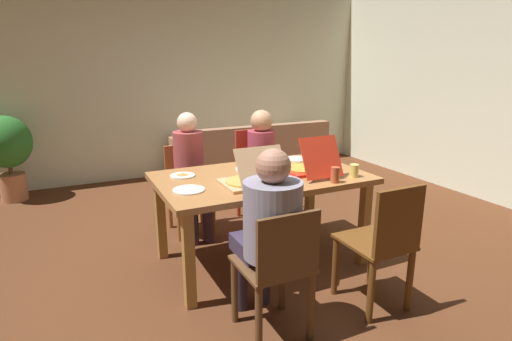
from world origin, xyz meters
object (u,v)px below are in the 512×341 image
Objects in this scene: person_2 at (264,157)px; couch at (250,158)px; dining_table at (261,185)px; chair_0 at (188,185)px; plate_3 at (183,175)px; chair_1 at (278,269)px; person_0 at (191,166)px; pizza_box_1 at (307,167)px; plate_1 at (296,159)px; chair_2 at (258,171)px; drinking_glass_1 at (354,171)px; plate_2 at (189,190)px; pizza_box_0 at (249,181)px; chair_3 at (382,244)px; plate_0 at (248,169)px; person_1 at (269,224)px; potted_plant at (7,148)px; drinking_glass_0 at (335,175)px.

person_2 is 0.54× the size of couch.
dining_table is 1.98× the size of chair_0.
chair_1 is at bearing -79.05° from plate_3.
person_0 is at bearing 179.96° from person_2.
pizza_box_1 is 0.47m from plate_1.
chair_2 is at bearing 0.96° from chair_0.
plate_3 is at bearing 153.97° from drinking_glass_1.
chair_1 is 3.70× the size of plate_2.
chair_3 is at bearing -49.13° from pizza_box_0.
plate_0 is (0.34, -0.73, 0.31)m from chair_0.
person_1 is at bearing -135.32° from pizza_box_1.
chair_1 reaches higher than dining_table.
chair_1 is 3.85× the size of plate_0.
chair_2 is at bearing 100.07° from drinking_glass_1.
person_2 reaches higher than plate_3.
potted_plant is at bearing 144.40° from chair_2.
plate_0 reaches higher than plate_1.
drinking_glass_1 is at bearing -78.64° from person_2.
plate_2 is at bearing -151.24° from plate_0.
person_1 is 5.27× the size of plate_1.
person_2 is 1.19m from drinking_glass_1.
plate_0 is at bearing 142.64° from pizza_box_1.
chair_2 is 1.62m from couch.
dining_table is 1.62× the size of potted_plant.
chair_2 reaches higher than plate_3.
chair_1 reaches higher than couch.
pizza_box_1 is 2.16× the size of plate_1.
plate_3 is (-0.38, 0.49, -0.04)m from pizza_box_0.
chair_2 is at bearing 90.00° from chair_3.
dining_table is 8.37× the size of plate_3.
plate_3 is 1.23m from drinking_glass_0.
pizza_box_1 is at bearing -104.18° from couch.
chair_3 is 3.93× the size of plate_2.
drinking_glass_1 reaches higher than couch.
potted_plant is at bearing 137.35° from plate_1.
pizza_box_0 reaches higher than potted_plant.
person_0 is 1.01m from plate_1.
person_2 is 1.79m from couch.
pizza_box_0 is at bearing -142.12° from plate_1.
couch is at bearing 53.53° from plate_3.
drinking_glass_0 reaches higher than plate_0.
person_1 is 0.89m from drinking_glass_0.
dining_table is at bearing 134.41° from drinking_glass_0.
plate_3 is (0.06, 0.39, 0.00)m from plate_2.
potted_plant is (-2.04, 2.53, -0.12)m from plate_0.
dining_table is 0.42m from pizza_box_1.
chair_2 is at bearing 61.64° from pizza_box_0.
plate_3 is (-0.23, 1.08, 0.07)m from person_1.
chair_0 is 0.84m from person_2.
chair_1 is 1.26m from plate_0.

